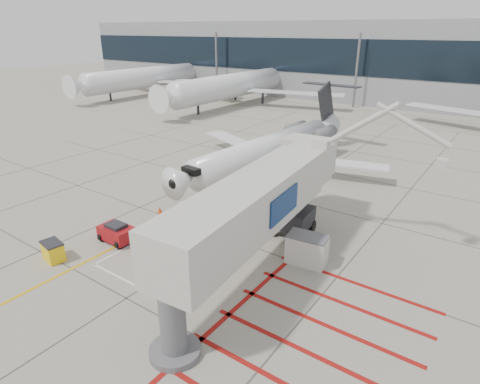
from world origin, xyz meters
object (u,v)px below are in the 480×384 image
Objects in this scene: regional_jet at (254,139)px; pushback_tug at (117,232)px; jet_bridge at (250,216)px; spill_bin at (53,251)px.

regional_jet is 12.14× the size of pushback_tug.
regional_jet is at bearing 88.45° from pushback_tug.
pushback_tug is (-0.45, -15.21, -2.92)m from regional_jet.
regional_jet is 1.45× the size of jet_bridge.
jet_bridge is (8.75, -13.65, 0.20)m from regional_jet.
regional_jet is at bearing 94.65° from spill_bin.
regional_jet is 20.26× the size of spill_bin.
jet_bridge is 9.84m from pushback_tug.
spill_bin is at bearing -109.29° from pushback_tug.
spill_bin is (-1.27, -3.61, -0.07)m from pushback_tug.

